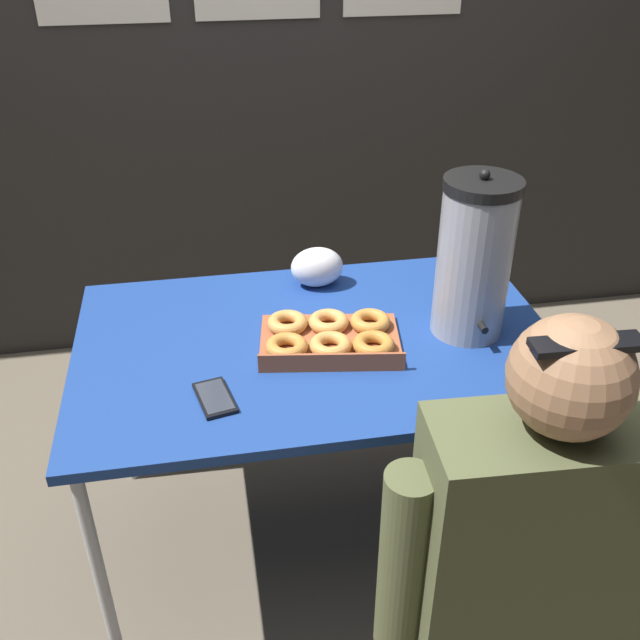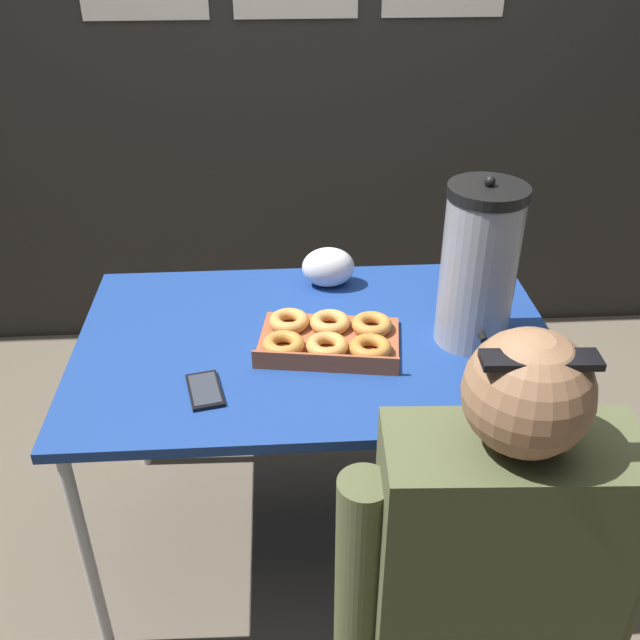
% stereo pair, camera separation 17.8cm
% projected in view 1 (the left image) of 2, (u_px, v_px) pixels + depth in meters
% --- Properties ---
extents(ground_plane, '(12.00, 12.00, 0.00)m').
position_uv_depth(ground_plane, '(317.00, 532.00, 2.30)').
color(ground_plane, brown).
extents(back_wall, '(6.00, 0.11, 2.51)m').
position_uv_depth(back_wall, '(258.00, 44.00, 2.71)').
color(back_wall, '#282623').
rests_on(back_wall, ground).
extents(folding_table, '(1.28, 0.82, 0.75)m').
position_uv_depth(folding_table, '(317.00, 354.00, 1.93)').
color(folding_table, navy).
rests_on(folding_table, ground).
extents(donut_box, '(0.40, 0.30, 0.05)m').
position_uv_depth(donut_box, '(330.00, 337.00, 1.87)').
color(donut_box, brown).
rests_on(donut_box, folding_table).
extents(coffee_urn, '(0.20, 0.22, 0.45)m').
position_uv_depth(coffee_urn, '(474.00, 258.00, 1.83)').
color(coffee_urn, '#939399').
rests_on(coffee_urn, folding_table).
extents(cell_phone, '(0.10, 0.15, 0.01)m').
position_uv_depth(cell_phone, '(215.00, 398.00, 1.68)').
color(cell_phone, black).
rests_on(cell_phone, folding_table).
extents(plastic_bag, '(0.16, 0.11, 0.12)m').
position_uv_depth(plastic_bag, '(317.00, 267.00, 2.13)').
color(plastic_bag, white).
rests_on(plastic_bag, folding_table).
extents(person_seated, '(0.59, 0.26, 1.22)m').
position_uv_depth(person_seated, '(520.00, 596.00, 1.42)').
color(person_seated, '#33332D').
rests_on(person_seated, ground).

